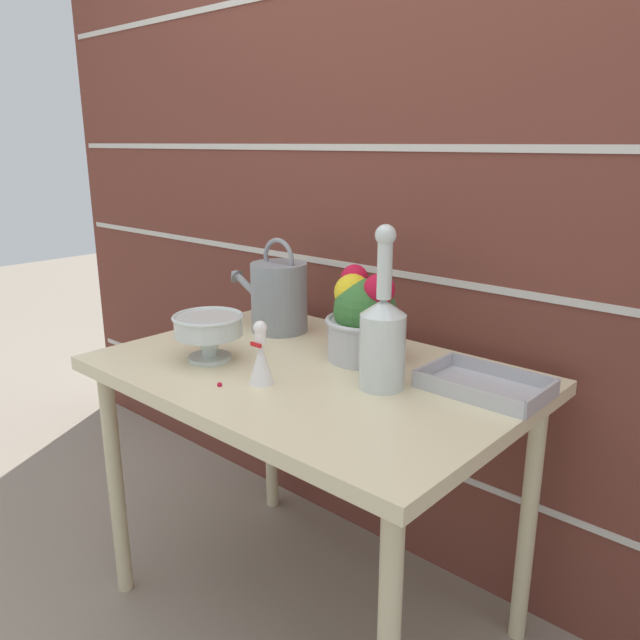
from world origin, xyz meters
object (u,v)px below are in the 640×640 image
object	(u,v)px
glass_decanter	(383,336)
figurine_vase	(261,358)
flower_planter	(364,318)
wire_tray	(484,387)
watering_can	(278,296)
crystal_pedestal_bowl	(208,328)

from	to	relation	value
glass_decanter	figurine_vase	size ratio (longest dim) A/B	2.47
flower_planter	wire_tray	bearing A→B (deg)	1.35
glass_decanter	wire_tray	distance (m)	0.26
watering_can	glass_decanter	bearing A→B (deg)	-17.78
glass_decanter	wire_tray	xyz separation A→B (m)	(0.19, 0.14, -0.12)
crystal_pedestal_bowl	wire_tray	world-z (taller)	crystal_pedestal_bowl
figurine_vase	wire_tray	world-z (taller)	figurine_vase
crystal_pedestal_bowl	wire_tray	size ratio (longest dim) A/B	0.66
watering_can	wire_tray	xyz separation A→B (m)	(0.70, -0.02, -0.10)
crystal_pedestal_bowl	flower_planter	xyz separation A→B (m)	(0.29, 0.28, 0.03)
glass_decanter	wire_tray	world-z (taller)	glass_decanter
wire_tray	crystal_pedestal_bowl	bearing A→B (deg)	-155.74
flower_planter	wire_tray	distance (m)	0.36
crystal_pedestal_bowl	wire_tray	distance (m)	0.71
glass_decanter	figurine_vase	distance (m)	0.29
glass_decanter	flower_planter	bearing A→B (deg)	140.16
figurine_vase	crystal_pedestal_bowl	bearing A→B (deg)	174.33
crystal_pedestal_bowl	glass_decanter	distance (m)	0.48
flower_planter	wire_tray	xyz separation A→B (m)	(0.35, 0.01, -0.10)
wire_tray	glass_decanter	bearing A→B (deg)	-143.69
watering_can	figurine_vase	distance (m)	0.44
crystal_pedestal_bowl	flower_planter	distance (m)	0.41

